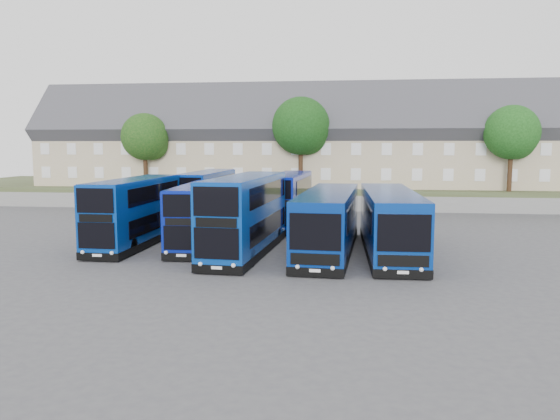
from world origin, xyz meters
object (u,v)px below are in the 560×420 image
at_px(dd_front_left, 135,213).
at_px(dd_front_mid, 200,217).
at_px(tree_far, 553,132).
at_px(tree_east, 513,135).
at_px(coach_east_a, 329,222).
at_px(tree_mid, 302,128).
at_px(tree_west, 146,139).

bearing_deg(dd_front_left, dd_front_mid, 2.64).
bearing_deg(tree_far, tree_east, -130.60).
distance_m(coach_east_a, tree_mid, 23.45).
bearing_deg(tree_mid, dd_front_left, -112.54).
distance_m(dd_front_left, coach_east_a, 12.42).
xyz_separation_m(dd_front_left, dd_front_mid, (4.22, 0.12, -0.17)).
relative_size(coach_east_a, tree_mid, 1.48).
distance_m(dd_front_mid, tree_east, 32.84).
relative_size(dd_front_left, coach_east_a, 0.79).
height_order(dd_front_left, tree_far, tree_far).
distance_m(tree_west, tree_mid, 16.04).
bearing_deg(tree_far, tree_mid, -165.96).
relative_size(coach_east_a, tree_west, 1.78).
relative_size(dd_front_left, dd_front_mid, 1.08).
distance_m(coach_east_a, tree_far, 37.07).
height_order(coach_east_a, tree_mid, tree_mid).
height_order(tree_mid, tree_far, tree_mid).
height_order(dd_front_mid, coach_east_a, dd_front_mid).
xyz_separation_m(dd_front_mid, coach_east_a, (8.18, -0.91, -0.11)).
bearing_deg(tree_mid, dd_front_mid, -102.42).
bearing_deg(dd_front_mid, dd_front_left, 178.37).
bearing_deg(tree_west, dd_front_left, -71.44).
bearing_deg(dd_front_mid, tree_west, 115.13).
xyz_separation_m(dd_front_left, tree_far, (34.94, 28.04, 5.65)).
bearing_deg(dd_front_mid, tree_east, 37.04).
relative_size(dd_front_mid, tree_far, 1.14).
bearing_deg(tree_far, dd_front_mid, -137.73).
bearing_deg(dd_front_left, coach_east_a, -2.60).
height_order(dd_front_mid, tree_far, tree_far).
relative_size(tree_west, tree_far, 0.88).
bearing_deg(tree_east, dd_front_mid, -139.75).
xyz_separation_m(dd_front_left, tree_east, (28.94, 21.04, 5.31)).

